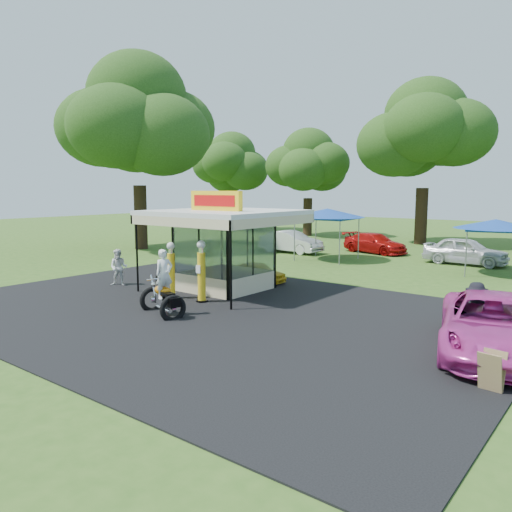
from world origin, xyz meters
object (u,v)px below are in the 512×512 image
object	(u,v)px
gas_pump_right	(202,273)
kiosk_car	(257,272)
spectator_west	(119,268)
tent_east	(496,225)
gas_station_kiosk	(225,248)
a_frame_sign	(491,372)
pink_sedan	(494,325)
tent_west	(327,213)
motorcycle	(164,289)
bg_car_a	(291,242)
bg_car_c	(466,251)
bg_car_b	(375,243)
spectator_east_a	(475,311)
gas_pump_left	(171,272)

from	to	relation	value
gas_pump_right	kiosk_car	size ratio (longest dim) A/B	0.84
spectator_west	tent_east	bearing A→B (deg)	11.66
gas_station_kiosk	spectator_west	bearing A→B (deg)	-153.32
a_frame_sign	pink_sedan	distance (m)	2.70
gas_station_kiosk	tent_west	bearing A→B (deg)	96.39
motorcycle	a_frame_sign	bearing A→B (deg)	16.40
gas_station_kiosk	pink_sedan	distance (m)	11.17
bg_car_a	tent_west	xyz separation A→B (m)	(3.64, -1.53, 2.08)
bg_car_c	tent_west	world-z (taller)	tent_west
pink_sedan	bg_car_b	xyz separation A→B (m)	(-11.23, 17.34, -0.11)
spectator_east_a	bg_car_c	xyz separation A→B (m)	(-4.28, 14.62, -0.05)
gas_pump_left	spectator_west	distance (m)	3.88
kiosk_car	bg_car_b	bearing A→B (deg)	1.21
bg_car_a	tent_west	size ratio (longest dim) A/B	0.99
kiosk_car	motorcycle	bearing A→B (deg)	-169.57
gas_station_kiosk	tent_east	bearing A→B (deg)	54.20
gas_pump_left	tent_west	xyz separation A→B (m)	(-0.72, 13.18, 1.73)
bg_car_b	tent_west	world-z (taller)	tent_west
gas_station_kiosk	tent_east	distance (m)	13.72
gas_station_kiosk	spectator_west	world-z (taller)	gas_station_kiosk
gas_pump_right	tent_east	size ratio (longest dim) A/B	0.60
bg_car_a	bg_car_b	xyz separation A→B (m)	(4.55, 3.28, -0.07)
tent_east	motorcycle	bearing A→B (deg)	-113.51
gas_pump_left	bg_car_b	size ratio (longest dim) A/B	0.49
motorcycle	tent_west	xyz separation A→B (m)	(-2.42, 15.08, 1.89)
motorcycle	pink_sedan	size ratio (longest dim) A/B	0.43
a_frame_sign	bg_car_b	world-z (taller)	bg_car_b
gas_pump_left	spectator_west	size ratio (longest dim) A/B	1.37
spectator_east_a	motorcycle	bearing A→B (deg)	-8.71
bg_car_c	tent_east	world-z (taller)	tent_east
gas_station_kiosk	bg_car_a	bearing A→B (deg)	111.71
spectator_west	bg_car_b	xyz separation A→B (m)	(4.03, 17.57, -0.16)
gas_pump_right	bg_car_c	bearing A→B (deg)	72.51
bg_car_a	tent_west	distance (m)	4.46
gas_pump_right	bg_car_b	xyz separation A→B (m)	(-1.16, 17.70, -0.47)
gas_pump_left	bg_car_c	distance (m)	17.58
gas_pump_right	pink_sedan	bearing A→B (deg)	2.06
bg_car_a	bg_car_b	bearing A→B (deg)	-52.55
spectator_west	gas_station_kiosk	bearing A→B (deg)	-8.80
kiosk_car	bg_car_a	world-z (taller)	bg_car_a
tent_west	tent_east	distance (m)	9.22
bg_car_c	a_frame_sign	bearing A→B (deg)	-162.28
tent_west	tent_east	bearing A→B (deg)	3.24
bg_car_b	bg_car_c	distance (m)	6.44
gas_pump_right	motorcycle	distance (m)	2.22
gas_station_kiosk	kiosk_car	bearing A→B (deg)	90.00
gas_pump_left	pink_sedan	xyz separation A→B (m)	(11.42, 0.65, -0.30)
spectator_west	bg_car_b	bearing A→B (deg)	41.60
gas_pump_left	motorcycle	distance (m)	2.55
spectator_west	bg_car_a	distance (m)	14.30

